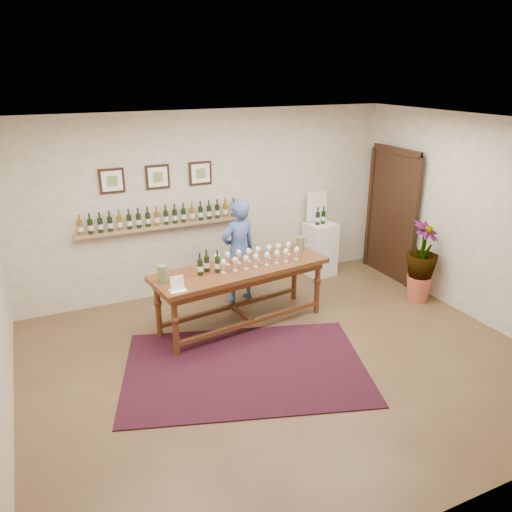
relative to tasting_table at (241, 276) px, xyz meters
name	(u,v)px	position (x,y,z in m)	size (l,w,h in m)	color
ground	(283,361)	(0.09, -1.09, -0.73)	(6.00, 6.00, 0.00)	brown
room_shell	(347,215)	(2.20, 0.77, 0.39)	(6.00, 6.00, 6.00)	silver
rug	(245,368)	(-0.40, -1.03, -0.72)	(2.84, 1.89, 0.02)	#4F100E
tasting_table	(241,276)	(0.00, 0.00, 0.00)	(2.51, 1.09, 0.86)	#4E2613
table_glasses	(257,256)	(0.25, 0.03, 0.23)	(1.43, 0.33, 0.20)	white
table_bottles	(208,262)	(-0.47, 0.00, 0.28)	(0.28, 0.16, 0.30)	black
pitcher_left	(163,274)	(-1.08, -0.07, 0.24)	(0.14, 0.14, 0.22)	#616D44
pitcher_right	(300,244)	(1.02, 0.21, 0.24)	(0.14, 0.14, 0.22)	#616D44
menu_card	(177,283)	(-0.99, -0.37, 0.22)	(0.20, 0.14, 0.18)	white
display_pedestal	(320,249)	(1.94, 1.12, -0.28)	(0.46, 0.46, 0.91)	white
pedestal_bottles	(321,215)	(1.91, 1.09, 0.35)	(0.33, 0.09, 0.33)	black
info_sign	(317,206)	(1.93, 1.27, 0.45)	(0.40, 0.02, 0.55)	white
potted_plant	(422,262)	(2.76, -0.42, -0.10)	(0.78, 0.78, 1.08)	#B5533C
person	(239,251)	(0.27, 0.73, 0.07)	(0.58, 0.38, 1.59)	#3D5990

